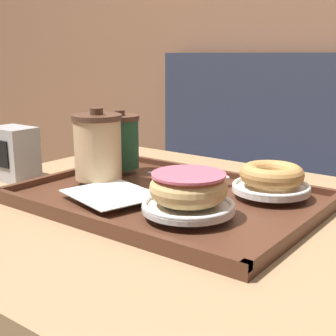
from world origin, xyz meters
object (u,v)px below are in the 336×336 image
(coffee_cup_front, at_px, (96,147))
(coffee_cup_rear, at_px, (120,141))
(donut_chocolate_glazed, at_px, (188,187))
(spoon, at_px, (207,177))
(napkin_dispenser, at_px, (14,153))
(donut_plain, at_px, (272,174))

(coffee_cup_front, xyz_separation_m, coffee_cup_rear, (-0.03, 0.10, -0.01))
(donut_chocolate_glazed, xyz_separation_m, spoon, (-0.08, 0.17, -0.03))
(spoon, height_order, napkin_dispenser, napkin_dispenser)
(coffee_cup_rear, xyz_separation_m, donut_chocolate_glazed, (0.28, -0.15, -0.02))
(coffee_cup_front, bearing_deg, napkin_dispenser, -167.13)
(coffee_cup_rear, xyz_separation_m, donut_plain, (0.33, 0.03, -0.03))
(donut_plain, bearing_deg, spoon, 179.05)
(coffee_cup_rear, relative_size, napkin_dispenser, 1.09)
(coffee_cup_front, xyz_separation_m, spoon, (0.17, 0.13, -0.06))
(coffee_cup_front, distance_m, spoon, 0.22)
(spoon, xyz_separation_m, napkin_dispenser, (-0.37, -0.17, 0.03))
(coffee_cup_front, relative_size, coffee_cup_rear, 1.12)
(coffee_cup_rear, distance_m, spoon, 0.21)
(donut_plain, height_order, spoon, donut_plain)
(coffee_cup_rear, bearing_deg, donut_chocolate_glazed, -27.91)
(coffee_cup_front, xyz_separation_m, donut_chocolate_glazed, (0.25, -0.05, -0.03))
(donut_chocolate_glazed, relative_size, napkin_dispenser, 1.08)
(donut_plain, xyz_separation_m, napkin_dispenser, (-0.50, -0.17, 0.00))
(coffee_cup_front, bearing_deg, donut_chocolate_glazed, -11.24)
(donut_plain, distance_m, spoon, 0.14)
(donut_chocolate_glazed, bearing_deg, coffee_cup_rear, 152.09)
(napkin_dispenser, bearing_deg, coffee_cup_front, 12.87)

